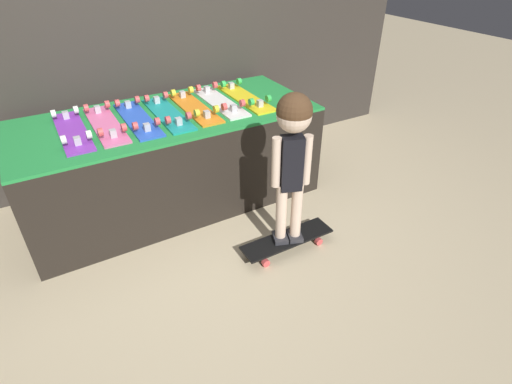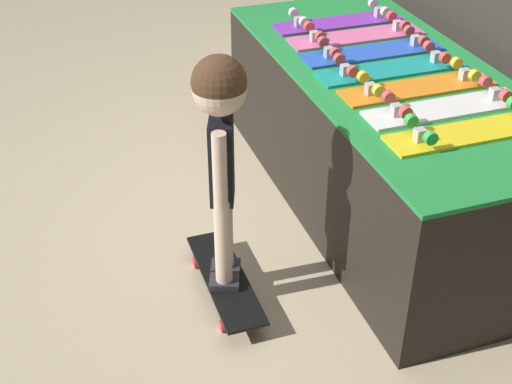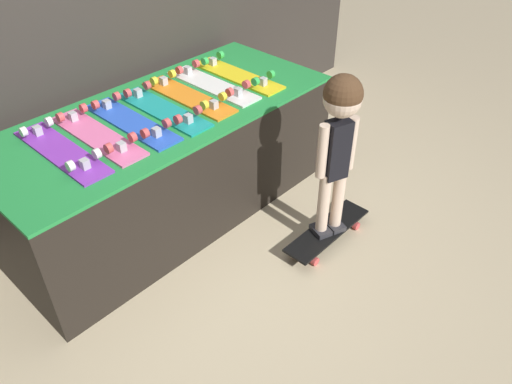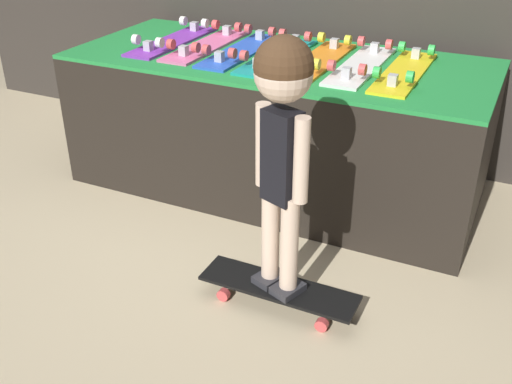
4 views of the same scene
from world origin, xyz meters
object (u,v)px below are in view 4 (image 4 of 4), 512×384
(skateboard_yellow_on_rack, at_px, (405,70))
(skateboard_blue_on_rack, at_px, (241,49))
(skateboard_pink_on_rack, at_px, (207,44))
(skateboard_on_floor, at_px, (279,290))
(skateboard_orange_on_rack, at_px, (319,59))
(skateboard_teal_on_rack, at_px, (278,55))
(child, at_px, (282,123))
(skateboard_white_on_rack, at_px, (361,64))
(skateboard_purple_on_rack, at_px, (173,39))

(skateboard_yellow_on_rack, bearing_deg, skateboard_blue_on_rack, -179.77)
(skateboard_blue_on_rack, distance_m, skateboard_yellow_on_rack, 0.87)
(skateboard_pink_on_rack, height_order, skateboard_blue_on_rack, same)
(skateboard_on_floor, bearing_deg, skateboard_orange_on_rack, 102.72)
(skateboard_teal_on_rack, bearing_deg, skateboard_orange_on_rack, 4.93)
(child, bearing_deg, skateboard_pink_on_rack, 151.45)
(skateboard_white_on_rack, xyz_separation_m, skateboard_on_floor, (0.01, -1.00, -0.69))
(skateboard_orange_on_rack, xyz_separation_m, skateboard_yellow_on_rack, (0.44, -0.00, 0.00))
(skateboard_pink_on_rack, distance_m, skateboard_yellow_on_rack, 1.09)
(child, bearing_deg, skateboard_on_floor, -159.87)
(skateboard_yellow_on_rack, height_order, skateboard_on_floor, skateboard_yellow_on_rack)
(skateboard_orange_on_rack, bearing_deg, skateboard_white_on_rack, 2.77)
(skateboard_teal_on_rack, distance_m, skateboard_on_floor, 1.27)
(skateboard_purple_on_rack, height_order, skateboard_blue_on_rack, same)
(skateboard_orange_on_rack, distance_m, child, 1.01)
(skateboard_blue_on_rack, distance_m, skateboard_teal_on_rack, 0.22)
(skateboard_orange_on_rack, height_order, skateboard_yellow_on_rack, same)
(skateboard_yellow_on_rack, relative_size, skateboard_on_floor, 1.08)
(skateboard_pink_on_rack, bearing_deg, skateboard_on_floor, -48.68)
(skateboard_pink_on_rack, xyz_separation_m, skateboard_blue_on_rack, (0.22, -0.02, 0.00))
(skateboard_blue_on_rack, xyz_separation_m, skateboard_orange_on_rack, (0.44, 0.01, 0.00))
(skateboard_orange_on_rack, bearing_deg, skateboard_pink_on_rack, 179.16)
(skateboard_pink_on_rack, height_order, skateboard_yellow_on_rack, same)
(skateboard_teal_on_rack, distance_m, child, 1.07)
(skateboard_teal_on_rack, height_order, skateboard_white_on_rack, same)
(skateboard_teal_on_rack, bearing_deg, skateboard_pink_on_rack, 176.28)
(skateboard_pink_on_rack, relative_size, skateboard_blue_on_rack, 1.00)
(skateboard_purple_on_rack, xyz_separation_m, skateboard_white_on_rack, (1.09, 0.00, 0.00))
(skateboard_teal_on_rack, bearing_deg, skateboard_on_floor, -65.53)
(skateboard_blue_on_rack, bearing_deg, skateboard_yellow_on_rack, 0.23)
(skateboard_pink_on_rack, relative_size, skateboard_yellow_on_rack, 1.00)
(skateboard_pink_on_rack, height_order, skateboard_white_on_rack, same)
(skateboard_white_on_rack, bearing_deg, skateboard_pink_on_rack, -179.94)
(skateboard_teal_on_rack, distance_m, skateboard_white_on_rack, 0.44)
(skateboard_teal_on_rack, height_order, skateboard_orange_on_rack, same)
(skateboard_yellow_on_rack, bearing_deg, skateboard_teal_on_rack, -178.59)
(skateboard_yellow_on_rack, bearing_deg, skateboard_white_on_rack, 176.53)
(skateboard_blue_on_rack, height_order, skateboard_orange_on_rack, same)
(skateboard_orange_on_rack, xyz_separation_m, child, (0.22, -0.99, 0.06))
(skateboard_teal_on_rack, xyz_separation_m, skateboard_on_floor, (0.44, -0.97, -0.69))
(skateboard_purple_on_rack, height_order, skateboard_on_floor, skateboard_purple_on_rack)
(skateboard_yellow_on_rack, bearing_deg, skateboard_pink_on_rack, 179.36)
(skateboard_purple_on_rack, bearing_deg, child, -42.34)
(skateboard_orange_on_rack, relative_size, skateboard_yellow_on_rack, 1.00)
(skateboard_blue_on_rack, distance_m, skateboard_on_floor, 1.37)
(skateboard_on_floor, bearing_deg, skateboard_purple_on_rack, 137.66)
(skateboard_purple_on_rack, bearing_deg, skateboard_on_floor, -42.34)
(skateboard_blue_on_rack, bearing_deg, skateboard_white_on_rack, 1.46)
(skateboard_teal_on_rack, bearing_deg, skateboard_yellow_on_rack, 1.41)
(skateboard_orange_on_rack, height_order, child, child)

